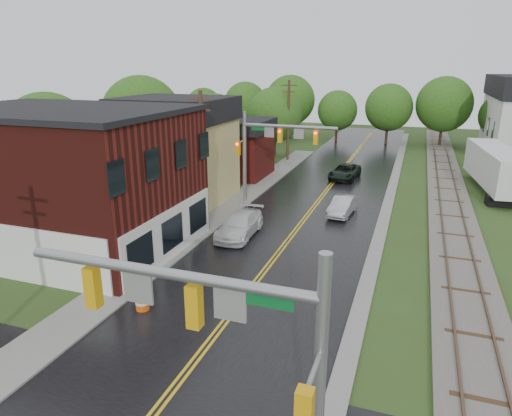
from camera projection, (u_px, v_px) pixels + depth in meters
The scene contains 20 objects.
main_road at pixel (321, 198), 37.86m from camera, with size 10.00×90.00×0.02m, color black.
curb_right at pixel (392, 189), 40.64m from camera, with size 0.80×70.00×0.12m, color gray.
sidewalk_left at pixel (229, 208), 35.33m from camera, with size 2.40×50.00×0.12m, color gray.
brick_building at pixel (65, 179), 27.08m from camera, with size 14.30×10.30×8.30m.
yellow_house at pixel (178, 161), 36.79m from camera, with size 8.00×7.00×6.40m, color tan.
darkred_building at pixel (232, 154), 44.86m from camera, with size 7.00×6.00×4.40m, color #3F0F0C.
railroad at pixel (448, 193), 39.15m from camera, with size 3.20×80.00×0.30m.
traffic_signal_near at pixel (226, 333), 10.09m from camera, with size 7.34×0.30×7.20m.
traffic_signal_far at pixel (271, 142), 34.76m from camera, with size 7.34×0.43×7.20m.
utility_pole_b at pixel (202, 154), 31.40m from camera, with size 1.80×0.28×9.00m.
utility_pole_c at pixel (288, 119), 51.18m from camera, with size 1.80×0.28×9.00m.
tree_left_a at pixel (49, 139), 35.33m from camera, with size 6.80×6.80×8.67m.
tree_left_b at pixel (143, 118), 43.50m from camera, with size 7.60×7.60×9.69m.
tree_left_c at pixel (216, 123), 49.79m from camera, with size 6.00×6.00×7.65m.
tree_left_e at pixel (276, 116), 53.50m from camera, with size 6.40×6.40×8.16m.
suv_dark at pixel (345, 172), 44.00m from camera, with size 2.32×5.04×1.40m, color black.
sedan_silver at pixel (342, 206), 33.54m from camera, with size 1.41×4.04×1.33m, color #ACACB1.
pickup_white at pixel (240, 225), 29.41m from camera, with size 2.06×5.06×1.47m, color silver.
semi_trailer at pixel (495, 167), 39.10m from camera, with size 3.91×12.09×3.77m.
construction_barrel at pixel (142, 299), 20.55m from camera, with size 0.61×0.61×1.10m, color #E05009.
Camera 1 is at (7.02, -6.05, 10.66)m, focal length 32.00 mm.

